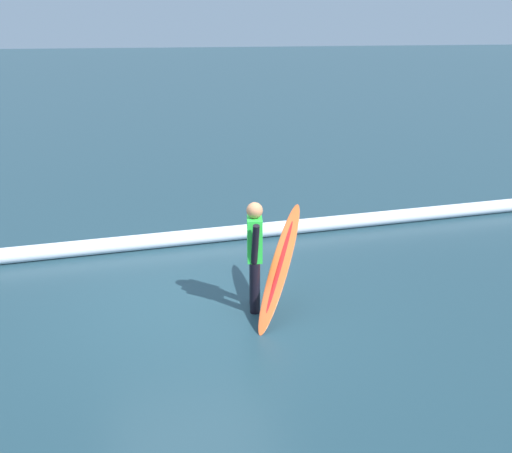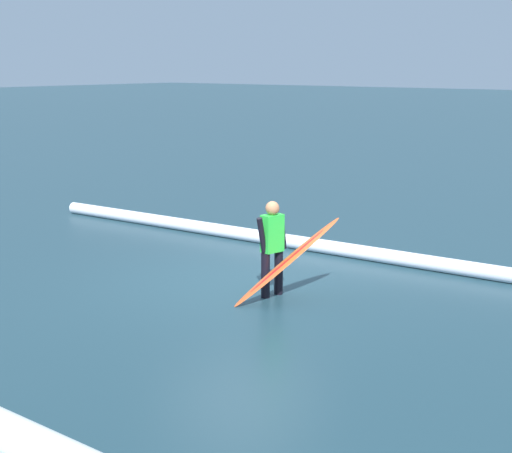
% 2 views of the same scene
% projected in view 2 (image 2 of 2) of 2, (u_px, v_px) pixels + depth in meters
% --- Properties ---
extents(ground_plane, '(191.48, 191.48, 0.00)m').
position_uv_depth(ground_plane, '(240.00, 282.00, 12.51)').
color(ground_plane, '#213E4A').
extents(surfer, '(0.26, 0.62, 1.54)m').
position_uv_depth(surfer, '(272.00, 243.00, 11.57)').
color(surfer, black).
rests_on(surfer, ground_plane).
extents(surfboard, '(1.15, 1.63, 1.30)m').
position_uv_depth(surfboard, '(287.00, 262.00, 11.36)').
color(surfboard, '#E55926').
rests_on(surfboard, ground_plane).
extents(wave_crest_foreground, '(18.34, 1.55, 0.27)m').
position_uv_depth(wave_crest_foreground, '(427.00, 262.00, 13.21)').
color(wave_crest_foreground, white).
rests_on(wave_crest_foreground, ground_plane).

